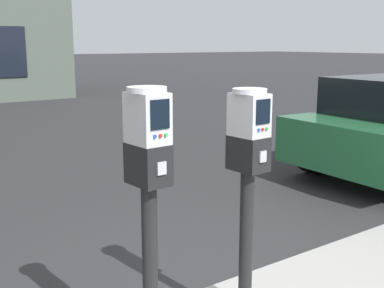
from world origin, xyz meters
name	(u,v)px	position (x,y,z in m)	size (l,w,h in m)	color
parking_meter_near_kerb	(148,173)	(-0.75, -0.16, 1.19)	(0.23, 0.26, 1.52)	black
parking_meter_twin_adjacent	(248,160)	(-0.02, -0.16, 1.16)	(0.23, 0.26, 1.48)	black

